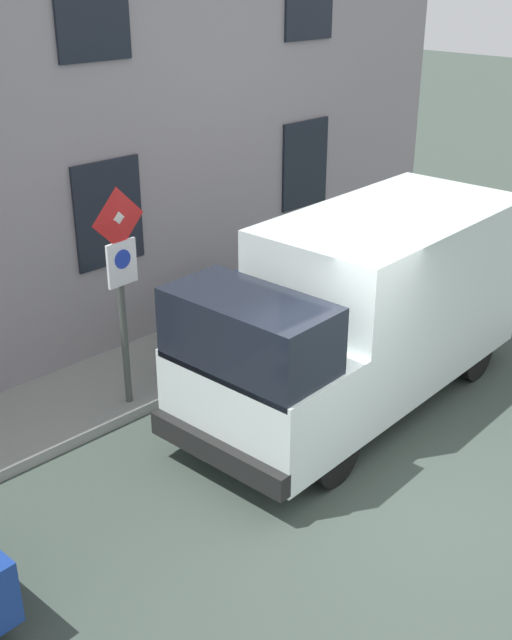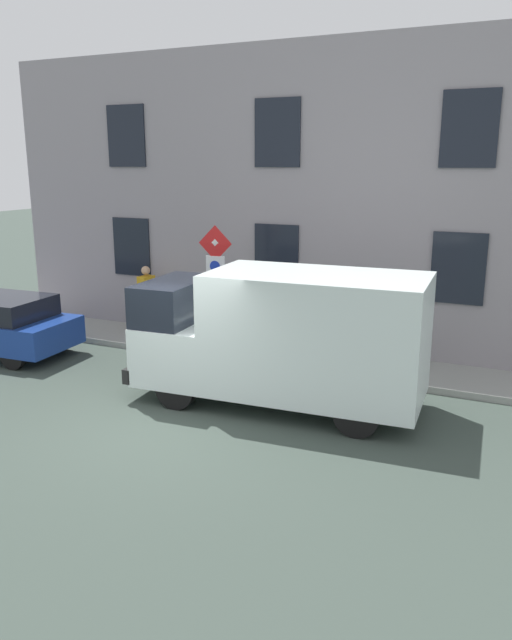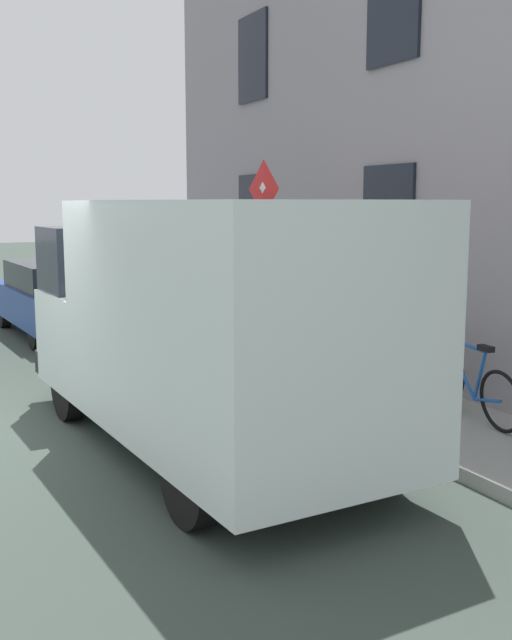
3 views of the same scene
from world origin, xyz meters
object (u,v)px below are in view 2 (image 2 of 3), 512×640
(sign_post_stacked, at_px, (216,272))
(pedestrian, at_px, (147,297))
(delivery_van, at_px, (284,335))
(bicycle_blue, at_px, (361,344))
(bicycle_black, at_px, (318,338))
(litter_bin, at_px, (261,338))

(sign_post_stacked, relative_size, pedestrian, 1.62)
(sign_post_stacked, distance_m, delivery_van, 3.14)
(bicycle_blue, bearing_deg, bicycle_black, 6.13)
(pedestrian, bearing_deg, sign_post_stacked, 169.01)
(sign_post_stacked, xyz_separation_m, delivery_van, (-1.91, -2.40, -0.68))
(sign_post_stacked, distance_m, pedestrian, 2.76)
(bicycle_blue, xyz_separation_m, pedestrian, (-0.06, 5.56, 0.56))
(sign_post_stacked, bearing_deg, pedestrian, 70.93)
(sign_post_stacked, distance_m, bicycle_blue, 3.57)
(delivery_van, xyz_separation_m, litter_bin, (2.04, 1.37, -0.74))
(sign_post_stacked, xyz_separation_m, litter_bin, (0.14, -1.03, -1.43))
(delivery_van, distance_m, bicycle_black, 2.94)
(sign_post_stacked, xyz_separation_m, bicycle_black, (0.90, -2.11, -1.51))
(litter_bin, bearing_deg, bicycle_black, -54.55)
(litter_bin, bearing_deg, sign_post_stacked, 97.66)
(bicycle_black, xyz_separation_m, litter_bin, (-0.77, 1.07, 0.08))
(bicycle_blue, height_order, litter_bin, litter_bin)
(litter_bin, bearing_deg, pedestrian, 78.51)
(bicycle_black, bearing_deg, bicycle_blue, 176.14)
(sign_post_stacked, height_order, delivery_van, sign_post_stacked)
(bicycle_blue, bearing_deg, sign_post_stacked, 22.30)
(delivery_van, height_order, pedestrian, delivery_van)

